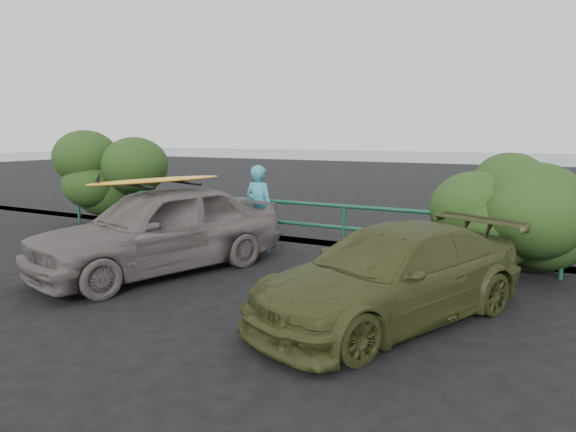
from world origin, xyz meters
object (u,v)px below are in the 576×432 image
man (259,208)px  surfboard (158,180)px  guardrail (301,225)px  sedan (160,229)px  olive_vehicle (391,275)px

man → surfboard: bearing=79.5°
guardrail → sedan: (-1.39, -2.86, 0.27)m
sedan → man: (0.68, 2.30, 0.13)m
olive_vehicle → sedan: bearing=-161.0°
guardrail → man: size_ratio=7.66×
olive_vehicle → surfboard: surfboard is taller
sedan → man: size_ratio=2.53×
guardrail → surfboard: bearing=-116.0°
sedan → man: 2.41m
guardrail → olive_vehicle: olive_vehicle is taller
olive_vehicle → surfboard: bearing=-161.0°
sedan → man: bearing=91.1°
surfboard → sedan: bearing=-162.5°
surfboard → guardrail: bearing=81.5°
guardrail → surfboard: surfboard is taller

